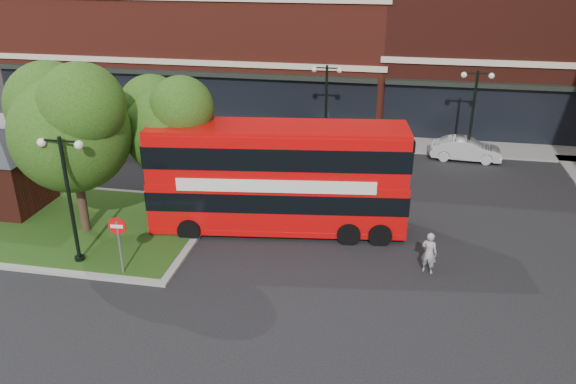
% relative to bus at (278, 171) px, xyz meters
% --- Properties ---
extents(ground, '(120.00, 120.00, 0.00)m').
position_rel_bus_xyz_m(ground, '(-1.29, -4.36, -2.61)').
color(ground, black).
rests_on(ground, ground).
extents(pavement_far, '(44.00, 3.00, 0.12)m').
position_rel_bus_xyz_m(pavement_far, '(-1.29, 12.14, -2.55)').
color(pavement_far, slate).
rests_on(pavement_far, ground).
extents(terrace_far_left, '(26.00, 12.00, 14.00)m').
position_rel_bus_xyz_m(terrace_far_left, '(-9.29, 19.64, 4.39)').
color(terrace_far_left, maroon).
rests_on(terrace_far_left, ground).
extents(traffic_island, '(12.60, 7.60, 0.15)m').
position_rel_bus_xyz_m(traffic_island, '(-9.29, -1.36, -2.54)').
color(traffic_island, gray).
rests_on(traffic_island, ground).
extents(kiosk, '(6.51, 6.51, 3.60)m').
position_rel_bus_xyz_m(kiosk, '(-12.29, -0.36, -0.29)').
color(kiosk, '#471911').
rests_on(kiosk, traffic_island).
extents(tree_island_west, '(5.40, 4.71, 7.21)m').
position_rel_bus_xyz_m(tree_island_west, '(-7.88, -1.78, 2.19)').
color(tree_island_west, '#2D2116').
rests_on(tree_island_west, ground).
extents(tree_island_east, '(4.46, 3.90, 6.29)m').
position_rel_bus_xyz_m(tree_island_east, '(-4.87, 0.71, 1.64)').
color(tree_island_east, '#2D2116').
rests_on(tree_island_east, ground).
extents(lamp_island, '(1.72, 0.36, 5.00)m').
position_rel_bus_xyz_m(lamp_island, '(-6.79, -4.16, 0.22)').
color(lamp_island, black).
rests_on(lamp_island, ground).
extents(lamp_far_left, '(1.72, 0.36, 5.00)m').
position_rel_bus_xyz_m(lamp_far_left, '(0.71, 10.14, 0.22)').
color(lamp_far_left, black).
rests_on(lamp_far_left, ground).
extents(lamp_far_right, '(1.72, 0.36, 5.00)m').
position_rel_bus_xyz_m(lamp_far_right, '(8.71, 10.14, 0.22)').
color(lamp_far_right, black).
rests_on(lamp_far_right, ground).
extents(bus, '(10.62, 3.69, 3.97)m').
position_rel_bus_xyz_m(bus, '(0.00, 0.00, 0.00)').
color(bus, '#C70708').
rests_on(bus, ground).
extents(woman, '(0.69, 0.59, 1.62)m').
position_rel_bus_xyz_m(woman, '(6.07, -2.39, -1.80)').
color(woman, gray).
rests_on(woman, ground).
extents(car_silver, '(3.85, 1.62, 1.30)m').
position_rel_bus_xyz_m(car_silver, '(-1.15, 11.58, -1.96)').
color(car_silver, '#B5B9BD').
rests_on(car_silver, ground).
extents(car_white, '(3.89, 1.52, 1.26)m').
position_rel_bus_xyz_m(car_white, '(8.60, 10.14, -1.98)').
color(car_white, silver).
rests_on(car_white, ground).
extents(no_entry_sign, '(0.65, 0.09, 2.33)m').
position_rel_bus_xyz_m(no_entry_sign, '(-4.79, -4.66, -0.94)').
color(no_entry_sign, slate).
rests_on(no_entry_sign, ground).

